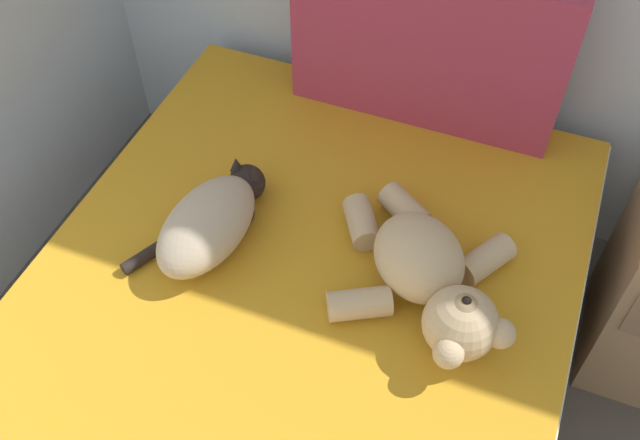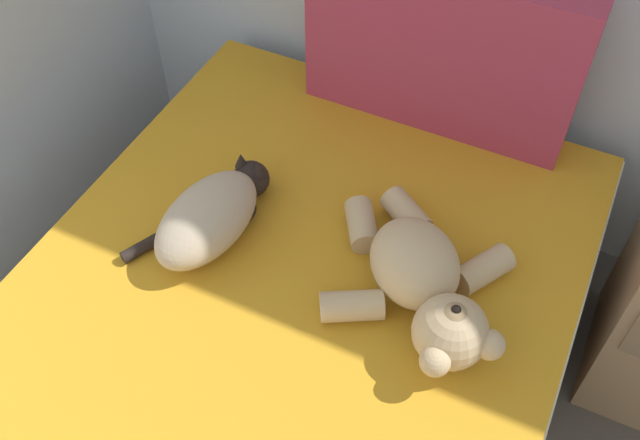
{
  "view_description": "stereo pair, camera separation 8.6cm",
  "coord_description": "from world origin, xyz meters",
  "px_view_note": "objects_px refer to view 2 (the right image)",
  "views": [
    {
      "loc": [
        1.46,
        1.84,
        1.95
      ],
      "look_at": [
        1.04,
        2.93,
        0.57
      ],
      "focal_mm": 39.98,
      "sensor_mm": 36.0,
      "label": 1
    },
    {
      "loc": [
        1.54,
        1.87,
        1.95
      ],
      "look_at": [
        1.04,
        2.93,
        0.57
      ],
      "focal_mm": 39.98,
      "sensor_mm": 36.0,
      "label": 2
    }
  ],
  "objects_px": {
    "cat": "(212,215)",
    "cell_phone": "(432,258)",
    "teddy_bear": "(424,283)",
    "patterned_cushion": "(442,48)",
    "bed": "(273,379)"
  },
  "relations": [
    {
      "from": "patterned_cushion",
      "to": "cat",
      "type": "xyz_separation_m",
      "value": [
        -0.35,
        -0.68,
        -0.17
      ]
    },
    {
      "from": "teddy_bear",
      "to": "cell_phone",
      "type": "xyz_separation_m",
      "value": [
        -0.02,
        0.13,
        -0.07
      ]
    },
    {
      "from": "teddy_bear",
      "to": "cell_phone",
      "type": "distance_m",
      "value": 0.16
    },
    {
      "from": "bed",
      "to": "cat",
      "type": "bearing_deg",
      "value": 143.45
    },
    {
      "from": "patterned_cushion",
      "to": "bed",
      "type": "bearing_deg",
      "value": -96.18
    },
    {
      "from": "cat",
      "to": "teddy_bear",
      "type": "distance_m",
      "value": 0.56
    },
    {
      "from": "patterned_cushion",
      "to": "cell_phone",
      "type": "relative_size",
      "value": 4.71
    },
    {
      "from": "cat",
      "to": "cell_phone",
      "type": "xyz_separation_m",
      "value": [
        0.54,
        0.16,
        -0.07
      ]
    },
    {
      "from": "bed",
      "to": "patterned_cushion",
      "type": "relative_size",
      "value": 2.51
    },
    {
      "from": "patterned_cushion",
      "to": "teddy_bear",
      "type": "height_order",
      "value": "patterned_cushion"
    },
    {
      "from": "bed",
      "to": "teddy_bear",
      "type": "distance_m",
      "value": 0.5
    },
    {
      "from": "bed",
      "to": "teddy_bear",
      "type": "bearing_deg",
      "value": 36.37
    },
    {
      "from": "bed",
      "to": "patterned_cushion",
      "type": "bearing_deg",
      "value": 83.82
    },
    {
      "from": "bed",
      "to": "cat",
      "type": "relative_size",
      "value": 4.64
    },
    {
      "from": "patterned_cushion",
      "to": "cell_phone",
      "type": "xyz_separation_m",
      "value": [
        0.19,
        -0.51,
        -0.24
      ]
    }
  ]
}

